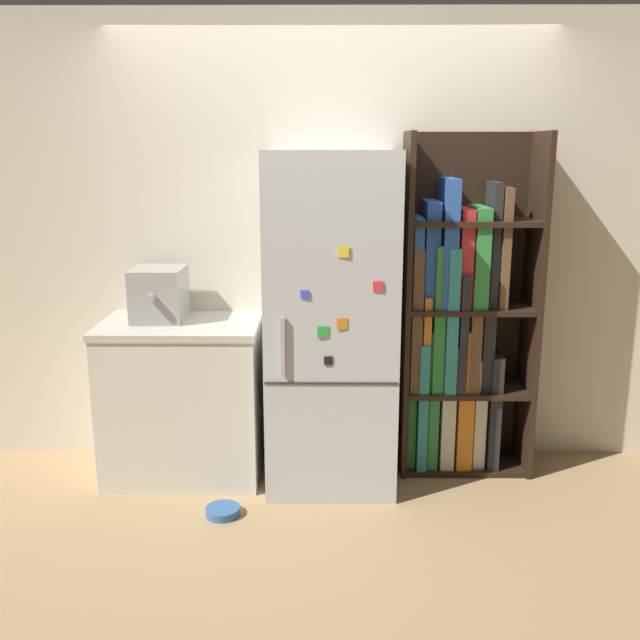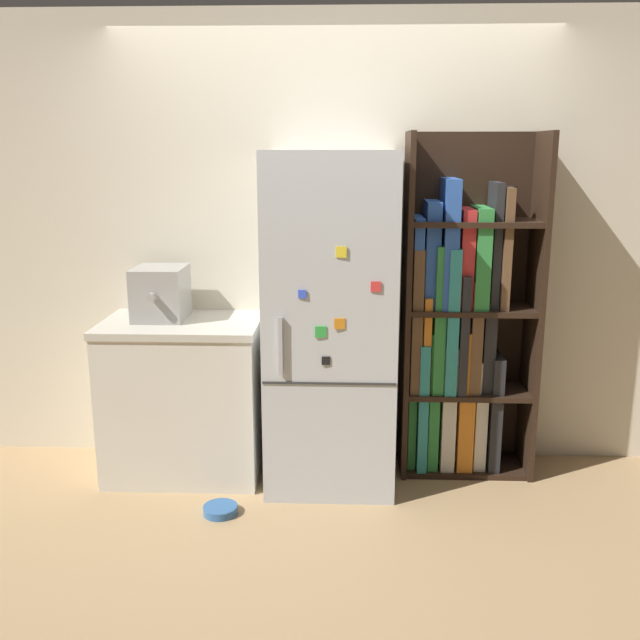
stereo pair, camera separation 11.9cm
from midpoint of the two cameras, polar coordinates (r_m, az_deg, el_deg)
ground_plane at (r=4.12m, az=1.63°, el=-13.04°), size 16.00×16.00×0.00m
wall_back at (r=4.20m, az=1.83°, el=6.09°), size 8.00×0.05×2.60m
refrigerator at (r=3.91m, az=1.74°, el=-0.14°), size 0.70×0.70×1.84m
bookshelf at (r=4.14m, az=11.78°, el=-0.55°), size 0.75×0.38×1.94m
kitchen_counter at (r=4.18m, az=-9.98°, el=-6.10°), size 0.89×0.61×0.91m
espresso_machine at (r=4.10m, az=-11.82°, el=2.12°), size 0.28×0.38×0.29m
pet_bowl at (r=3.85m, az=-7.06°, el=-14.79°), size 0.18×0.18×0.04m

